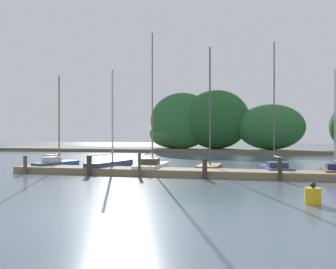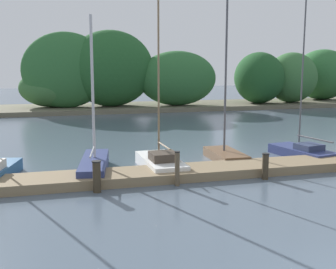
% 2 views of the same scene
% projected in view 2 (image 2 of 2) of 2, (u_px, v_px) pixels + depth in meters
% --- Properties ---
extents(dock_pier, '(19.46, 1.80, 0.35)m').
position_uv_depth(dock_pier, '(218.00, 170.00, 16.70)').
color(dock_pier, '#847051').
rests_on(dock_pier, ground).
extents(far_shore, '(59.68, 8.33, 7.56)m').
position_uv_depth(far_shore, '(175.00, 79.00, 42.05)').
color(far_shore, '#66604C').
rests_on(far_shore, ground).
extents(sailboat_1, '(1.65, 4.46, 6.20)m').
position_uv_depth(sailboat_1, '(95.00, 163.00, 16.99)').
color(sailboat_1, navy).
rests_on(sailboat_1, ground).
extents(sailboat_2, '(1.43, 3.77, 8.26)m').
position_uv_depth(sailboat_2, '(160.00, 161.00, 17.41)').
color(sailboat_2, white).
rests_on(sailboat_2, ground).
extents(sailboat_3, '(1.27, 3.04, 7.46)m').
position_uv_depth(sailboat_3, '(225.00, 152.00, 19.26)').
color(sailboat_3, brown).
rests_on(sailboat_3, ground).
extents(sailboat_4, '(1.92, 3.74, 7.50)m').
position_uv_depth(sailboat_4, '(301.00, 150.00, 19.90)').
color(sailboat_4, navy).
rests_on(sailboat_4, ground).
extents(mooring_piling_1, '(0.32, 0.32, 1.09)m').
position_uv_depth(mooring_piling_1, '(97.00, 176.00, 14.30)').
color(mooring_piling_1, '#3D3323').
rests_on(mooring_piling_1, ground).
extents(mooring_piling_2, '(0.20, 0.20, 1.26)m').
position_uv_depth(mooring_piling_2, '(177.00, 168.00, 15.06)').
color(mooring_piling_2, brown).
rests_on(mooring_piling_2, ground).
extents(mooring_piling_3, '(0.28, 0.28, 1.00)m').
position_uv_depth(mooring_piling_3, '(265.00, 166.00, 15.94)').
color(mooring_piling_3, '#3D3323').
rests_on(mooring_piling_3, ground).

